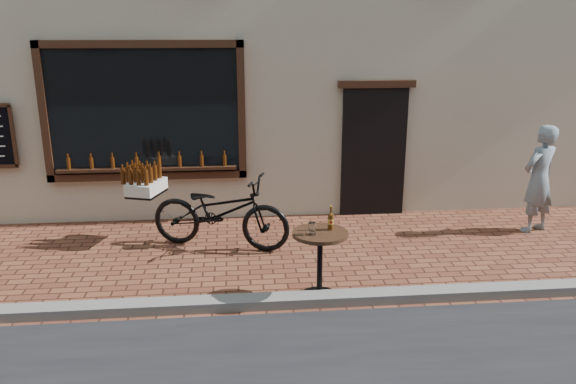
{
  "coord_description": "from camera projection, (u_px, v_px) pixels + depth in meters",
  "views": [
    {
      "loc": [
        -0.47,
        -5.76,
        3.14
      ],
      "look_at": [
        0.21,
        1.2,
        1.1
      ],
      "focal_mm": 35.0,
      "sensor_mm": 36.0,
      "label": 1
    }
  ],
  "objects": [
    {
      "name": "ground",
      "position": [
        280.0,
        314.0,
        6.43
      ],
      "size": [
        90.0,
        90.0,
        0.0
      ],
      "primitive_type": "plane",
      "color": "#5E2D1E",
      "rests_on": "ground"
    },
    {
      "name": "kerb",
      "position": [
        279.0,
        301.0,
        6.6
      ],
      "size": [
        90.0,
        0.25,
        0.12
      ],
      "primitive_type": "cube",
      "color": "slate",
      "rests_on": "ground"
    },
    {
      "name": "cargo_bicycle",
      "position": [
        217.0,
        211.0,
        8.25
      ],
      "size": [
        2.55,
        1.4,
        1.18
      ],
      "rotation": [
        0.0,
        0.0,
        1.25
      ],
      "color": "black",
      "rests_on": "ground"
    },
    {
      "name": "bistro_table",
      "position": [
        320.0,
        251.0,
        6.64
      ],
      "size": [
        0.66,
        0.66,
        1.14
      ],
      "color": "black",
      "rests_on": "ground"
    },
    {
      "name": "pedestrian",
      "position": [
        539.0,
        179.0,
        8.83
      ],
      "size": [
        0.74,
        0.64,
        1.72
      ],
      "primitive_type": "imported",
      "rotation": [
        0.0,
        0.0,
        3.58
      ],
      "color": "gray",
      "rests_on": "ground"
    }
  ]
}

